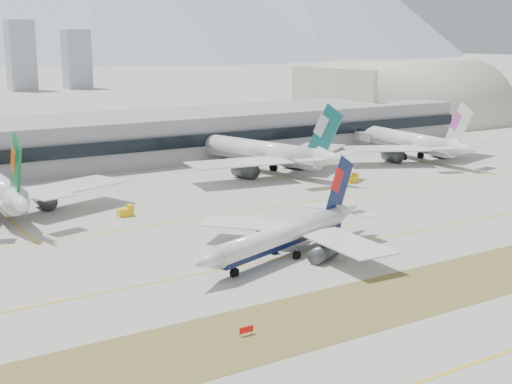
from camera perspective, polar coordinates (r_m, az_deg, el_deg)
ground at (r=145.98m, az=5.06°, el=-3.97°), size 3000.00×3000.00×0.00m
taxiing_airliner at (r=135.41m, az=2.60°, el=-3.41°), size 49.22×41.77×17.06m
widebody_cathay at (r=218.36m, az=0.92°, el=3.12°), size 63.03×62.75×23.05m
widebody_china_air at (r=249.17m, az=12.58°, el=3.85°), size 59.80×58.82×21.43m
terminal at (r=243.71m, az=-11.62°, el=4.15°), size 280.00×43.10×15.00m
hangar at (r=346.29m, az=11.78°, el=5.22°), size 91.00×60.00×60.00m
hold_sign_left at (r=100.74m, az=-0.77°, el=-10.96°), size 2.20×0.15×1.35m
gse_c at (r=206.34m, az=7.70°, el=1.05°), size 3.55×2.00×2.60m
gse_b at (r=168.41m, az=-10.36°, el=-1.57°), size 3.55×2.00×2.60m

